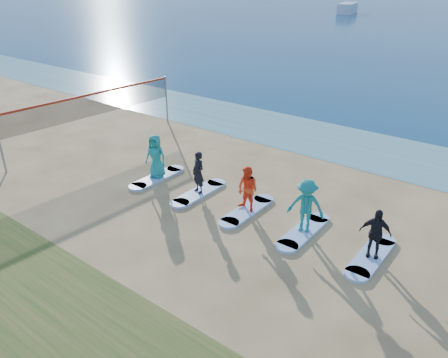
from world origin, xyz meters
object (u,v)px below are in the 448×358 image
Objects in this scene: boat_offshore_a at (347,13)px; surfboard_2 at (247,211)px; surfboard_3 at (304,232)px; student_3 at (306,206)px; surfboard_4 at (371,256)px; surfboard_0 at (157,178)px; student_2 at (248,189)px; surfboard_1 at (199,193)px; student_0 at (156,156)px; student_4 at (375,233)px; volleyball_net at (94,105)px; student_1 at (198,173)px.

surfboard_2 is at bearing -81.89° from boat_offshore_a.
surfboard_3 is at bearing 0.00° from surfboard_2.
student_3 is 2.39m from surfboard_4.
student_2 reaches higher than surfboard_0.
boat_offshore_a is at bearing 108.20° from surfboard_0.
student_0 is at bearing 180.00° from surfboard_1.
surfboard_1 is at bearing -83.31° from boat_offshore_a.
surfboard_2 is 1.46× the size of student_4.
surfboard_1 and surfboard_3 have the same top height.
surfboard_0 is at bearing 180.00° from surfboard_3.
boat_offshore_a is at bearing 93.17° from student_0.
student_2 is at bearing -6.51° from volleyball_net.
student_3 is (0.00, 0.00, 0.93)m from surfboard_3.
student_4 is (2.20, 0.00, 0.80)m from surfboard_3.
surfboard_2 is at bearing -15.03° from student_0.
student_3 reaches higher than student_0.
surfboard_1 is (2.20, 0.00, -0.92)m from student_0.
surfboard_0 is at bearing -175.10° from student_2.
volleyball_net is 5.73× the size of student_1.
student_1 is 4.40m from student_3.
boat_offshore_a is 84.87m from surfboard_4.
student_1 is 0.89× the size of student_3.
surfboard_1 is at bearing 0.00° from surfboard_0.
volleyball_net reaches higher than surfboard_3.
boat_offshore_a is 82.43m from student_1.
surfboard_0 is 1.00× the size of surfboard_4.
volleyball_net reaches higher than boat_offshore_a.
student_1 reaches higher than surfboard_3.
student_0 is 2.38m from surfboard_1.
surfboard_3 is 0.93m from student_3.
student_1 is at bearing -175.10° from student_2.
student_2 reaches higher than surfboard_2.
surfboard_4 is at bearing 0.00° from surfboard_2.
volleyball_net reaches higher than surfboard_0.
student_3 reaches higher than student_1.
student_4 is at bearing 0.00° from surfboard_4.
surfboard_3 is 2.34m from student_4.
student_0 is (25.53, -77.62, 0.97)m from boat_offshore_a.
boat_offshore_a is 3.82× the size of surfboard_2.
surfboard_2 is at bearing 163.33° from student_3.
surfboard_1 is 1.00× the size of surfboard_3.
boat_offshore_a is 3.82× the size of surfboard_1.
volleyball_net is at bearing 171.56° from surfboard_1.
student_4 reaches higher than surfboard_1.
student_2 is (9.54, -1.09, -1.02)m from volleyball_net.
volleyball_net is 6.03× the size of student_4.
student_0 is at bearing 0.00° from surfboard_0.
surfboard_1 is 1.00× the size of surfboard_4.
student_2 is 1.05× the size of student_4.
student_4 is (34.32, -77.62, 0.84)m from boat_offshore_a.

